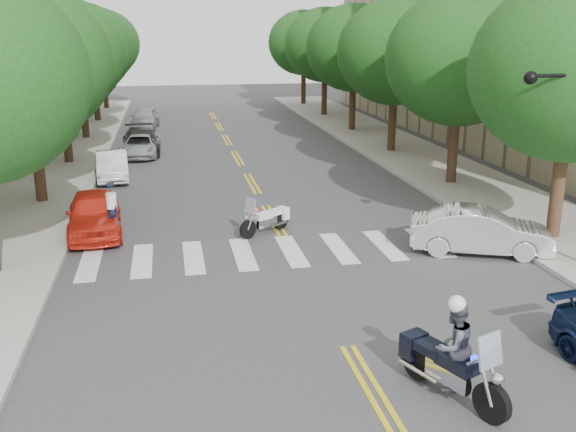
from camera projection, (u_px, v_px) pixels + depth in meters
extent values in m
plane|color=#38383A|center=(347.00, 347.00, 14.28)|extent=(140.00, 140.00, 0.00)
cube|color=#9E9991|center=(55.00, 163.00, 33.30)|extent=(5.00, 60.00, 0.15)
cube|color=#9E9991|center=(402.00, 151.00, 36.70)|extent=(5.00, 60.00, 0.15)
cylinder|color=#382316|center=(38.00, 163.00, 25.44)|extent=(0.44, 0.44, 3.32)
ellipsoid|color=#144814|center=(27.00, 63.00, 24.34)|extent=(6.40, 6.40, 5.76)
cylinder|color=#382316|center=(66.00, 133.00, 32.98)|extent=(0.44, 0.44, 3.32)
ellipsoid|color=#144814|center=(59.00, 54.00, 31.88)|extent=(6.40, 6.40, 5.76)
cylinder|color=#382316|center=(84.00, 113.00, 40.52)|extent=(0.44, 0.44, 3.32)
ellipsoid|color=#144814|center=(79.00, 49.00, 39.43)|extent=(6.40, 6.40, 5.76)
cylinder|color=#382316|center=(96.00, 100.00, 48.07)|extent=(0.44, 0.44, 3.32)
ellipsoid|color=#144814|center=(92.00, 46.00, 46.97)|extent=(6.40, 6.40, 5.76)
cylinder|color=#382316|center=(105.00, 90.00, 55.61)|extent=(0.44, 0.44, 3.32)
ellipsoid|color=#144814|center=(102.00, 44.00, 54.51)|extent=(6.40, 6.40, 5.76)
cylinder|color=#382316|center=(557.00, 192.00, 21.04)|extent=(0.44, 0.44, 3.32)
ellipsoid|color=#144814|center=(572.00, 70.00, 19.94)|extent=(6.40, 6.40, 5.76)
cylinder|color=#382316|center=(453.00, 149.00, 28.58)|extent=(0.44, 0.44, 3.32)
ellipsoid|color=#144814|center=(460.00, 59.00, 27.48)|extent=(6.40, 6.40, 5.76)
cylinder|color=#382316|center=(392.00, 123.00, 36.12)|extent=(0.44, 0.44, 3.32)
ellipsoid|color=#144814|center=(395.00, 52.00, 35.02)|extent=(6.40, 6.40, 5.76)
cylinder|color=#382316|center=(352.00, 107.00, 43.67)|extent=(0.44, 0.44, 3.32)
ellipsoid|color=#144814|center=(354.00, 48.00, 42.57)|extent=(6.40, 6.40, 5.76)
cylinder|color=#382316|center=(324.00, 95.00, 51.21)|extent=(0.44, 0.44, 3.32)
ellipsoid|color=#144814|center=(325.00, 45.00, 50.11)|extent=(6.40, 6.40, 5.76)
cylinder|color=#382316|center=(303.00, 87.00, 58.75)|extent=(0.44, 0.44, 3.32)
ellipsoid|color=#144814|center=(304.00, 43.00, 57.65)|extent=(6.40, 6.40, 5.76)
cylinder|color=black|center=(568.00, 75.00, 17.25)|extent=(2.40, 0.10, 0.10)
sphere|color=black|center=(531.00, 78.00, 17.07)|extent=(0.36, 0.36, 0.36)
cylinder|color=black|center=(492.00, 403.00, 11.45)|extent=(0.45, 0.77, 0.77)
cylinder|color=black|center=(419.00, 361.00, 12.90)|extent=(0.49, 0.79, 0.77)
cube|color=silver|center=(451.00, 374.00, 12.18)|extent=(0.73, 1.08, 0.36)
cube|color=black|center=(457.00, 363.00, 12.01)|extent=(0.69, 0.89, 0.25)
cube|color=black|center=(433.00, 348.00, 12.51)|extent=(0.66, 0.75, 0.18)
cube|color=black|center=(414.00, 344.00, 12.95)|extent=(0.59, 0.51, 0.51)
cube|color=#8C99A5|center=(490.00, 351.00, 11.29)|extent=(0.59, 0.38, 0.62)
cube|color=red|center=(485.00, 354.00, 11.57)|extent=(0.15, 0.15, 0.09)
cube|color=#0C26E5|center=(475.00, 359.00, 11.43)|extent=(0.15, 0.15, 0.09)
imported|color=#474C56|center=(454.00, 346.00, 12.02)|extent=(1.06, 0.96, 1.79)
sphere|color=silver|center=(457.00, 304.00, 11.78)|extent=(0.34, 0.34, 0.34)
cylinder|color=black|center=(248.00, 229.00, 21.54)|extent=(0.61, 0.47, 0.64)
cylinder|color=black|center=(280.00, 220.00, 22.56)|extent=(0.63, 0.50, 0.64)
cube|color=silver|center=(265.00, 222.00, 22.05)|extent=(0.87, 0.73, 0.30)
cube|color=white|center=(263.00, 216.00, 21.92)|extent=(0.74, 0.65, 0.21)
cube|color=white|center=(274.00, 212.00, 22.27)|extent=(0.64, 0.60, 0.15)
cube|color=white|center=(283.00, 213.00, 22.59)|extent=(0.47, 0.50, 0.42)
cube|color=#8C99A5|center=(250.00, 206.00, 21.39)|extent=(0.38, 0.47, 0.52)
cube|color=red|center=(256.00, 210.00, 21.47)|extent=(0.13, 0.13, 0.08)
cube|color=#0C26E5|center=(252.00, 209.00, 21.63)|extent=(0.13, 0.13, 0.08)
imported|color=black|center=(113.00, 219.00, 21.07)|extent=(0.68, 0.69, 1.60)
imported|color=silver|center=(480.00, 231.00, 20.07)|extent=(4.59, 2.97, 1.43)
imported|color=red|center=(94.00, 213.00, 21.90)|extent=(2.13, 4.51, 1.49)
imported|color=white|center=(112.00, 166.00, 29.94)|extent=(1.70, 4.05, 1.30)
imported|color=#9FA1A6|center=(140.00, 146.00, 35.34)|extent=(2.28, 4.40, 1.18)
imported|color=black|center=(141.00, 141.00, 36.25)|extent=(2.25, 4.94, 1.40)
imported|color=gray|center=(145.00, 118.00, 45.20)|extent=(2.14, 4.48, 1.48)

